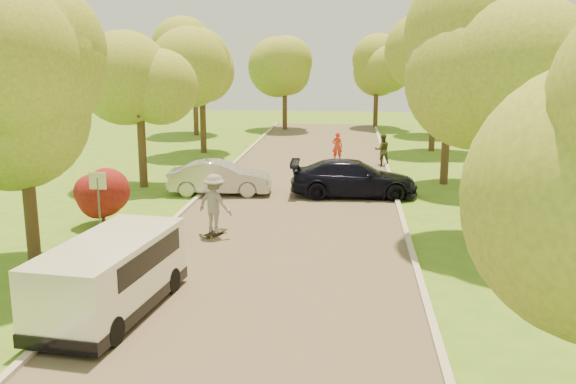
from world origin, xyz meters
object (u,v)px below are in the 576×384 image
at_px(dark_sedan, 354,178).
at_px(silver_sedan, 220,178).
at_px(skateboarder, 215,203).
at_px(person_olive, 382,150).
at_px(street_sign, 98,191).
at_px(longboard, 215,233).
at_px(minivan, 111,275).
at_px(person_striped, 337,146).

bearing_deg(dark_sedan, silver_sedan, 89.38).
bearing_deg(silver_sedan, skateboarder, -173.50).
bearing_deg(person_olive, street_sign, 43.59).
height_order(silver_sedan, dark_sedan, dark_sedan).
bearing_deg(silver_sedan, person_olive, -46.22).
bearing_deg(longboard, person_olive, -88.47).
xyz_separation_m(street_sign, longboard, (3.62, 0.65, -1.46)).
bearing_deg(minivan, longboard, 87.92).
distance_m(minivan, skateboarder, 6.54).
xyz_separation_m(longboard, skateboarder, (0.00, 0.00, 0.98)).
height_order(silver_sedan, skateboarder, skateboarder).
height_order(street_sign, skateboarder, street_sign).
bearing_deg(person_striped, person_olive, 152.68).
xyz_separation_m(minivan, skateboarder, (1.01, 6.45, 0.17)).
bearing_deg(street_sign, silver_sedan, 69.95).
height_order(street_sign, silver_sedan, street_sign).
bearing_deg(street_sign, dark_sedan, 40.89).
distance_m(street_sign, minivan, 6.39).
height_order(longboard, person_olive, person_olive).
relative_size(minivan, silver_sedan, 1.13).
distance_m(silver_sedan, person_striped, 10.17).
relative_size(minivan, dark_sedan, 0.93).
bearing_deg(skateboarder, street_sign, 35.04).
bearing_deg(street_sign, longboard, 10.27).
distance_m(dark_sedan, person_olive, 7.73).
distance_m(street_sign, skateboarder, 3.70).
height_order(minivan, silver_sedan, minivan).
height_order(street_sign, longboard, street_sign).
distance_m(silver_sedan, dark_sedan, 5.60).
height_order(dark_sedan, person_olive, person_olive).
xyz_separation_m(street_sign, person_olive, (9.60, 14.59, -0.73)).
distance_m(silver_sedan, longboard, 6.32).
relative_size(minivan, skateboarder, 2.52).
distance_m(street_sign, longboard, 3.95).
distance_m(minivan, person_striped, 22.15).
bearing_deg(longboard, minivan, 105.88).
xyz_separation_m(skateboarder, person_striped, (3.58, 15.21, -0.30)).
xyz_separation_m(minivan, silver_sedan, (-0.10, 12.65, -0.21)).
relative_size(silver_sedan, person_olive, 2.56).
xyz_separation_m(longboard, person_olive, (5.98, 13.94, 0.73)).
xyz_separation_m(street_sign, minivan, (2.60, -5.80, -0.64)).
distance_m(person_striped, person_olive, 2.72).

